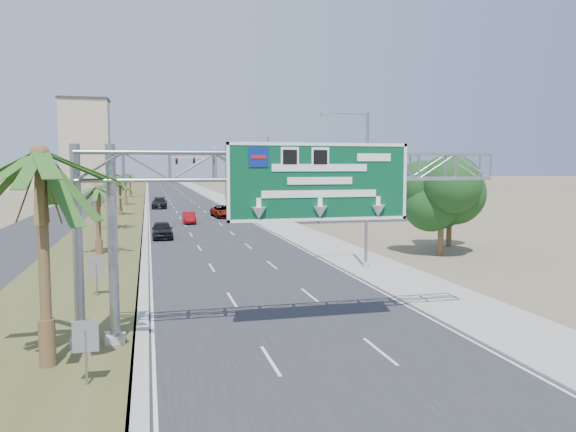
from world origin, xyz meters
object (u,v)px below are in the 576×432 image
at_px(sign_gantry, 278,180).
at_px(store_building, 345,197).
at_px(pole_sign_blue, 304,170).
at_px(pole_sign_red_near, 320,159).
at_px(pole_sign_red_far, 262,164).
at_px(car_far, 159,203).
at_px(signal_mast, 225,178).
at_px(car_left_lane, 162,230).
at_px(car_mid_lane, 189,218).
at_px(car_right_lane, 224,212).
at_px(palm_near, 40,156).

distance_m(sign_gantry, store_building, 60.77).
distance_m(store_building, pole_sign_blue, 16.85).
height_order(pole_sign_red_near, pole_sign_red_far, pole_sign_red_near).
bearing_deg(store_building, sign_gantry, -112.36).
bearing_deg(car_far, store_building, -22.07).
bearing_deg(pole_sign_blue, signal_mast, 110.00).
xyz_separation_m(car_left_lane, pole_sign_blue, (16.80, 12.19, 5.36)).
xyz_separation_m(store_building, car_mid_lane, (-23.41, -12.30, -1.34)).
distance_m(car_right_lane, car_far, 19.50).
bearing_deg(sign_gantry, store_building, 67.64).
xyz_separation_m(palm_near, signal_mast, (14.37, 63.97, -2.08)).
height_order(signal_mast, car_far, signal_mast).
height_order(sign_gantry, car_far, sign_gantry).
height_order(signal_mast, pole_sign_blue, pole_sign_blue).
bearing_deg(pole_sign_red_near, store_building, 61.73).
distance_m(car_right_lane, pole_sign_blue, 12.40).
bearing_deg(pole_sign_red_near, car_far, 120.48).
xyz_separation_m(car_right_lane, pole_sign_red_near, (9.45, -11.11, 6.57)).
distance_m(palm_near, store_building, 66.04).
distance_m(pole_sign_red_near, pole_sign_blue, 4.27).
xyz_separation_m(store_building, pole_sign_red_near, (-9.13, -16.98, 5.34)).
bearing_deg(store_building, pole_sign_red_far, 126.60).
relative_size(pole_sign_red_near, pole_sign_red_far, 1.07).
distance_m(sign_gantry, pole_sign_red_far, 70.41).
height_order(sign_gantry, car_right_lane, sign_gantry).
height_order(sign_gantry, car_mid_lane, sign_gantry).
relative_size(sign_gantry, car_right_lane, 3.02).
relative_size(signal_mast, car_far, 1.81).
bearing_deg(car_right_lane, pole_sign_blue, -45.16).
bearing_deg(signal_mast, car_far, 147.06).
xyz_separation_m(signal_mast, store_building, (16.83, -5.97, -2.85)).
relative_size(store_building, car_right_lane, 3.25).
relative_size(palm_near, car_right_lane, 1.51).
bearing_deg(car_mid_lane, palm_near, -99.30).
bearing_deg(sign_gantry, car_far, 92.66).
bearing_deg(car_right_lane, signal_mast, 75.81).
bearing_deg(pole_sign_red_near, pole_sign_red_far, 91.07).
distance_m(sign_gantry, pole_sign_red_near, 41.52).
bearing_deg(pole_sign_red_near, palm_near, -118.28).
relative_size(sign_gantry, pole_sign_red_near, 1.80).
bearing_deg(car_far, pole_sign_red_near, -56.90).
distance_m(signal_mast, pole_sign_blue, 20.20).
bearing_deg(sign_gantry, pole_sign_red_far, 79.06).
xyz_separation_m(sign_gantry, store_building, (23.06, 56.07, -4.06)).
bearing_deg(signal_mast, car_right_lane, -98.41).
bearing_deg(palm_near, pole_sign_red_far, 73.16).
height_order(car_right_lane, pole_sign_red_far, pole_sign_red_far).
bearing_deg(car_left_lane, signal_mast, 71.88).
relative_size(car_far, pole_sign_blue, 0.69).
distance_m(store_building, car_right_lane, 19.52).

